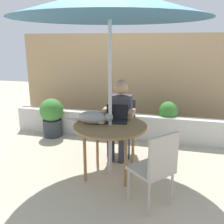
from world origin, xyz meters
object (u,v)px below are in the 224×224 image
object	(u,v)px
patio_table	(110,129)
person_seated	(120,115)
cat	(94,118)
patio_umbrella	(110,4)
laptop	(117,116)
potted_plant_by_chair	(168,119)
chair_occupied	(122,122)
potted_plant_near_fence	(52,116)
chair_empty	(156,165)

from	to	relation	value
patio_table	person_seated	world-z (taller)	person_seated
patio_table	cat	xyz separation A→B (m)	(-0.22, 0.00, 0.15)
patio_umbrella	laptop	distance (m)	1.44
cat	potted_plant_by_chair	world-z (taller)	cat
cat	potted_plant_by_chair	size ratio (longest dim) A/B	0.91
patio_umbrella	patio_table	bearing A→B (deg)	0.00
chair_occupied	cat	xyz separation A→B (m)	(-0.22, -0.76, 0.29)
patio_umbrella	person_seated	distance (m)	1.64
potted_plant_near_fence	chair_empty	bearing A→B (deg)	-39.39
patio_umbrella	cat	bearing A→B (deg)	179.67
patio_table	chair_occupied	bearing A→B (deg)	90.00
laptop	potted_plant_near_fence	bearing A→B (deg)	147.64
patio_table	person_seated	bearing A→B (deg)	90.00
chair_empty	chair_occupied	bearing A→B (deg)	116.22
patio_umbrella	potted_plant_by_chair	world-z (taller)	patio_umbrella
person_seated	patio_umbrella	bearing A→B (deg)	-90.00
person_seated	laptop	size ratio (longest dim) A/B	3.67
person_seated	potted_plant_by_chair	bearing A→B (deg)	52.47
chair_occupied	potted_plant_by_chair	size ratio (longest dim) A/B	1.21
chair_empty	laptop	xyz separation A→B (m)	(-0.62, 0.79, 0.27)
patio_table	chair_occupied	xyz separation A→B (m)	(0.00, 0.76, -0.14)
chair_occupied	potted_plant_by_chair	bearing A→B (deg)	47.16
laptop	potted_plant_near_fence	xyz separation A→B (m)	(-1.48, 0.94, -0.37)
patio_table	potted_plant_by_chair	xyz separation A→B (m)	(0.70, 1.51, -0.26)
chair_occupied	laptop	size ratio (longest dim) A/B	2.64
laptop	cat	bearing A→B (deg)	-142.63
patio_umbrella	chair_occupied	bearing A→B (deg)	90.00
patio_table	cat	size ratio (longest dim) A/B	1.49
patio_table	cat	distance (m)	0.26
laptop	potted_plant_by_chair	bearing A→B (deg)	63.38
laptop	cat	world-z (taller)	laptop
patio_umbrella	laptop	xyz separation A→B (m)	(0.04, 0.20, -1.43)
potted_plant_by_chair	patio_umbrella	bearing A→B (deg)	-114.85
patio_table	patio_umbrella	world-z (taller)	patio_umbrella
patio_umbrella	potted_plant_near_fence	distance (m)	2.57
chair_empty	potted_plant_by_chair	distance (m)	2.10
chair_occupied	chair_empty	size ratio (longest dim) A/B	1.00
laptop	cat	distance (m)	0.33
potted_plant_by_chair	cat	bearing A→B (deg)	-121.29
person_seated	potted_plant_by_chair	distance (m)	1.19
potted_plant_by_chair	potted_plant_near_fence	bearing A→B (deg)	-170.10
patio_umbrella	chair_empty	size ratio (longest dim) A/B	2.72
chair_empty	laptop	distance (m)	1.04
laptop	potted_plant_near_fence	size ratio (longest dim) A/B	0.45
potted_plant_near_fence	cat	bearing A→B (deg)	-42.99
chair_occupied	potted_plant_near_fence	distance (m)	1.49
laptop	cat	size ratio (longest dim) A/B	0.51
cat	laptop	bearing A→B (deg)	37.37
patio_umbrella	potted_plant_near_fence	xyz separation A→B (m)	(-1.44, 1.14, -1.80)
chair_empty	person_seated	distance (m)	1.37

